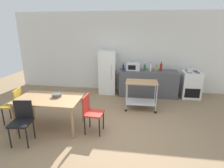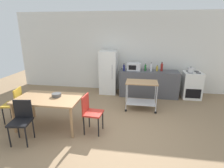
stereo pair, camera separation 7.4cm
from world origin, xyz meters
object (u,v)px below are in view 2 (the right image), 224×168
(microwave, at_px, (134,67))
(fruit_bowl, at_px, (57,95))
(kettle, at_px, (191,70))
(bottle_soy_sauce, at_px, (145,68))
(refrigerator, at_px, (108,72))
(bottle_sparkling_water, at_px, (151,68))
(dining_table, at_px, (49,101))
(chair_mustard, at_px, (15,103))
(chair_black, at_px, (21,119))
(stove_oven, at_px, (192,85))
(kitchen_cart, at_px, (141,91))
(chair_red, at_px, (90,111))
(bottle_olive_oil, at_px, (124,68))
(bottle_vinegar, at_px, (157,69))
(bottle_hot_sauce, at_px, (162,67))

(microwave, distance_m, fruit_bowl, 3.02)
(fruit_bowl, distance_m, kettle, 4.31)
(bottle_soy_sauce, bearing_deg, refrigerator, 176.75)
(bottle_sparkling_water, bearing_deg, dining_table, -134.55)
(chair_mustard, height_order, fruit_bowl, chair_mustard)
(bottle_sparkling_water, xyz_separation_m, fruit_bowl, (-2.31, -2.41, -0.23))
(chair_black, bearing_deg, microwave, 48.31)
(stove_oven, bearing_deg, kitchen_cart, -144.32)
(chair_red, height_order, bottle_olive_oil, bottle_olive_oil)
(refrigerator, height_order, bottle_sparkling_water, refrigerator)
(dining_table, bearing_deg, bottle_sparkling_water, 45.45)
(chair_red, height_order, kettle, kettle)
(chair_black, bearing_deg, bottle_soy_sauce, 43.76)
(refrigerator, relative_size, bottle_olive_oil, 6.19)
(bottle_sparkling_water, relative_size, kettle, 1.24)
(dining_table, relative_size, bottle_sparkling_water, 5.03)
(kettle, bearing_deg, chair_red, -136.83)
(refrigerator, bearing_deg, fruit_bowl, -107.51)
(chair_mustard, distance_m, bottle_olive_oil, 3.49)
(bottle_vinegar, relative_size, fruit_bowl, 0.93)
(chair_black, xyz_separation_m, bottle_sparkling_water, (2.75, 3.16, 0.51))
(microwave, xyz_separation_m, bottle_sparkling_water, (0.59, -0.06, -0.01))
(dining_table, distance_m, chair_black, 0.73)
(refrigerator, xyz_separation_m, bottle_hot_sauce, (1.86, -0.05, 0.26))
(chair_mustard, distance_m, bottle_soy_sauce, 4.13)
(chair_black, distance_m, refrigerator, 3.55)
(refrigerator, distance_m, kettle, 2.80)
(chair_mustard, relative_size, refrigerator, 0.57)
(stove_oven, relative_size, refrigerator, 0.59)
(dining_table, relative_size, kettle, 6.26)
(bottle_soy_sauce, height_order, bottle_vinegar, bottle_soy_sauce)
(chair_red, bearing_deg, refrigerator, 5.70)
(dining_table, xyz_separation_m, bottle_olive_oil, (1.54, 2.45, 0.33))
(bottle_soy_sauce, bearing_deg, bottle_sparkling_water, -20.16)
(stove_oven, distance_m, bottle_sparkling_water, 1.51)
(chair_red, height_order, bottle_soy_sauce, bottle_soy_sauce)
(bottle_olive_oil, xyz_separation_m, bottle_hot_sauce, (1.28, 0.15, 0.03))
(dining_table, height_order, kitchen_cart, kitchen_cart)
(kettle, bearing_deg, fruit_bowl, -146.49)
(chair_mustard, xyz_separation_m, fruit_bowl, (1.15, 0.00, 0.27))
(dining_table, relative_size, bottle_olive_oil, 5.99)
(chair_red, xyz_separation_m, kettle, (2.71, 2.55, 0.48))
(kitchen_cart, distance_m, fruit_bowl, 2.38)
(stove_oven, bearing_deg, chair_red, -136.96)
(dining_table, bearing_deg, bottle_soy_sauce, 48.58)
(bottle_soy_sauce, bearing_deg, bottle_hot_sauce, 2.12)
(dining_table, relative_size, kitchen_cart, 1.65)
(kitchen_cart, relative_size, bottle_sparkling_water, 3.05)
(stove_oven, distance_m, kettle, 0.57)
(chair_red, relative_size, fruit_bowl, 4.02)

